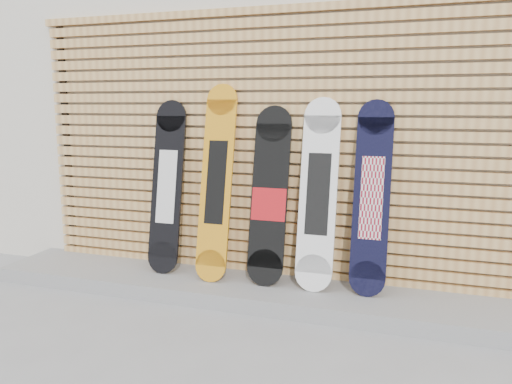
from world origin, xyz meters
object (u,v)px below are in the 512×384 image
Objects in this scene: snowboard_1 at (216,182)px; snowboard_2 at (269,197)px; snowboard_4 at (372,198)px; snowboard_0 at (167,187)px; snowboard_3 at (318,194)px.

snowboard_1 is 1.12× the size of snowboard_2.
snowboard_1 is 1.24m from snowboard_4.
snowboard_4 is (1.70, 0.00, 0.00)m from snowboard_0.
snowboard_2 is 0.97× the size of snowboard_4.
snowboard_0 is 1.00× the size of snowboard_4.
snowboard_3 is (0.39, 0.00, 0.04)m from snowboard_2.
snowboard_4 is (1.24, 0.04, -0.06)m from snowboard_1.
snowboard_2 is 0.96× the size of snowboard_3.
snowboard_1 reaches higher than snowboard_4.
snowboard_0 is 0.92× the size of snowboard_1.
snowboard_4 is at bearing 1.80° from snowboard_3.
snowboard_2 is at bearing -0.74° from snowboard_0.
snowboard_2 is (0.91, -0.01, -0.03)m from snowboard_0.
snowboard_2 is (0.44, 0.02, -0.10)m from snowboard_1.
snowboard_1 is 1.08× the size of snowboard_3.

